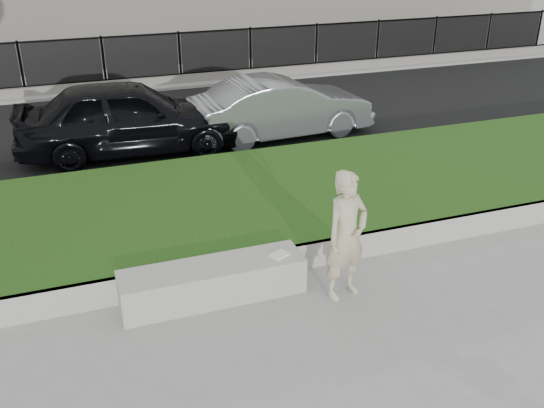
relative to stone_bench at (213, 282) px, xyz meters
name	(u,v)px	position (x,y,z in m)	size (l,w,h in m)	color
ground	(260,324)	(0.39, -0.76, -0.25)	(90.00, 90.00, 0.00)	gray
grass_bank	(201,211)	(0.39, 2.24, -0.05)	(34.00, 4.00, 0.40)	#13350D
grass_kerb	(235,269)	(0.39, 0.28, -0.05)	(34.00, 0.08, 0.40)	#ADAAA2
street	(148,125)	(0.39, 7.74, -0.23)	(34.00, 7.00, 0.04)	black
far_pavement	(124,81)	(0.39, 12.24, -0.19)	(34.00, 3.00, 0.12)	gray
iron_fence	(126,72)	(0.39, 11.24, 0.29)	(32.00, 0.30, 1.50)	slate
stone_bench	(213,282)	(0.00, 0.00, 0.00)	(2.44, 0.61, 0.50)	#ADAAA2
man	(347,236)	(1.67, -0.51, 0.64)	(0.65, 0.43, 1.78)	beige
book	(280,255)	(0.92, -0.06, 0.26)	(0.24, 0.17, 0.03)	white
car_dark	(128,117)	(-0.25, 5.89, 0.57)	(1.85, 4.60, 1.57)	black
car_silver	(282,107)	(3.16, 5.80, 0.47)	(1.44, 4.12, 1.36)	gray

